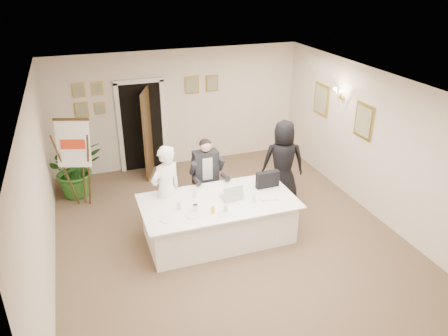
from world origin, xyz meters
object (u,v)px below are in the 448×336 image
standing_man (166,190)px  standing_woman (283,162)px  seated_man (207,175)px  flip_chart (79,167)px  conference_table (218,219)px  oj_glass (213,210)px  laptop_bag (267,179)px  steel_jug (195,208)px  paper_stack (268,197)px  potted_palm (76,168)px  laptop (231,190)px

standing_man → standing_woman: bearing=164.0°
seated_man → flip_chart: flip_chart is taller
conference_table → oj_glass: size_ratio=20.82×
flip_chart → oj_glass: size_ratio=14.32×
standing_man → laptop_bag: size_ratio=3.94×
oj_glass → steel_jug: (-0.25, 0.18, -0.01)m
standing_man → standing_woman: size_ratio=0.99×
flip_chart → paper_stack: flip_chart is taller
standing_man → seated_man: bearing=-174.9°
standing_woman → steel_jug: 2.44m
potted_palm → laptop: 3.63m
paper_stack → seated_man: bearing=121.3°
conference_table → steel_jug: bearing=-157.6°
standing_woman → potted_palm: size_ratio=1.42×
laptop → steel_jug: laptop is taller
conference_table → oj_glass: 0.62m
laptop → potted_palm: bearing=130.7°
seated_man → standing_woman: bearing=4.5°
standing_man → laptop_bag: bearing=145.2°
standing_woman → laptop_bag: size_ratio=4.00×
standing_man → laptop: bearing=131.3°
oj_glass → conference_table: bearing=59.2°
laptop → steel_jug: bearing=-166.9°
standing_man → laptop_bag: 1.86m
conference_table → paper_stack: paper_stack is taller
oj_glass → seated_man: bearing=76.9°
conference_table → paper_stack: bearing=-13.9°
standing_man → paper_stack: bearing=131.8°
standing_woman → oj_glass: (-1.92, -1.28, -0.04)m
oj_glass → steel_jug: size_ratio=1.18×
flip_chart → paper_stack: 3.85m
laptop_bag → steel_jug: (-1.50, -0.38, -0.10)m
laptop → seated_man: bearing=93.7°
seated_man → potted_palm: seated_man is taller
paper_stack → steel_jug: bearing=179.1°
conference_table → potted_palm: size_ratio=2.19×
seated_man → laptop_bag: bearing=-33.4°
potted_palm → laptop: size_ratio=3.22×
oj_glass → steel_jug: oj_glass is taller
laptop_bag → oj_glass: size_ratio=3.37×
flip_chart → standing_woman: bearing=-16.1°
standing_man → oj_glass: standing_man is taller
paper_stack → oj_glass: size_ratio=2.45×
standing_man → paper_stack: size_ratio=5.42×
flip_chart → potted_palm: bearing=98.1°
standing_woman → laptop_bag: 0.99m
standing_man → steel_jug: (0.34, -0.70, -0.03)m
conference_table → standing_man: standing_man is taller
standing_woman → laptop: 1.69m
laptop_bag → paper_stack: 0.45m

